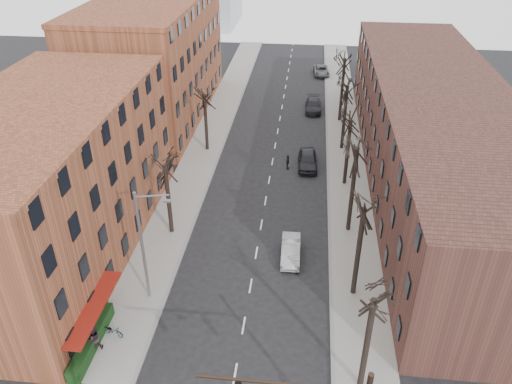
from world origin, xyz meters
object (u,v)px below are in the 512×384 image
(silver_sedan, at_px, (291,250))
(parked_car_mid, at_px, (313,105))
(parked_car_near, at_px, (308,160))
(bicycle, at_px, (113,331))

(silver_sedan, bearing_deg, parked_car_mid, 85.94)
(parked_car_near, xyz_separation_m, parked_car_mid, (0.39, 15.87, -0.10))
(parked_car_near, height_order, bicycle, parked_car_near)
(silver_sedan, height_order, parked_car_near, parked_car_near)
(parked_car_near, bearing_deg, parked_car_mid, 85.98)
(silver_sedan, distance_m, parked_car_mid, 31.41)
(silver_sedan, height_order, parked_car_mid, parked_car_mid)
(bicycle, bearing_deg, silver_sedan, -33.00)
(silver_sedan, xyz_separation_m, parked_car_near, (1.00, 15.50, 0.13))
(silver_sedan, distance_m, parked_car_near, 15.53)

